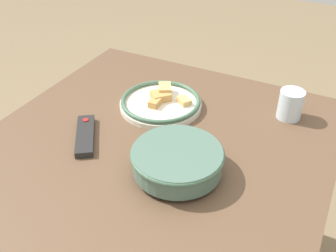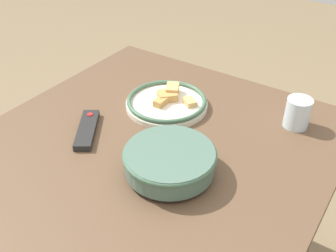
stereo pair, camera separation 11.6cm
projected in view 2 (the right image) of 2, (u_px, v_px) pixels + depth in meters
name	position (u px, v px, depth m)	size (l,w,h in m)	color
dining_table	(145.00, 173.00, 1.18)	(1.10, 0.99, 0.73)	brown
noodle_bowl	(170.00, 160.00, 1.02)	(0.25, 0.25, 0.07)	#4C6B5B
food_plate	(167.00, 102.00, 1.31)	(0.27, 0.27, 0.05)	silver
tv_remote	(87.00, 130.00, 1.19)	(0.19, 0.15, 0.02)	black
drinking_glass	(298.00, 113.00, 1.20)	(0.08, 0.08, 0.10)	silver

